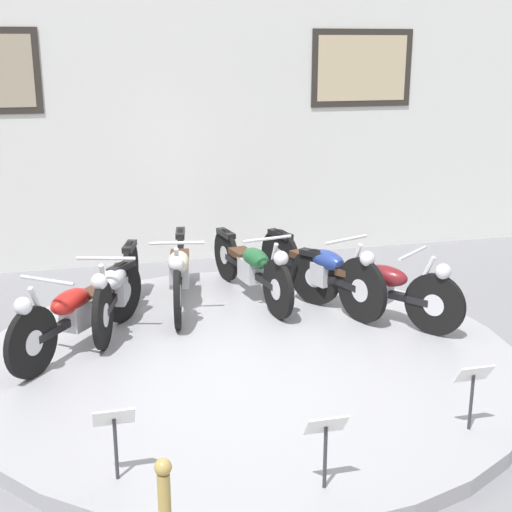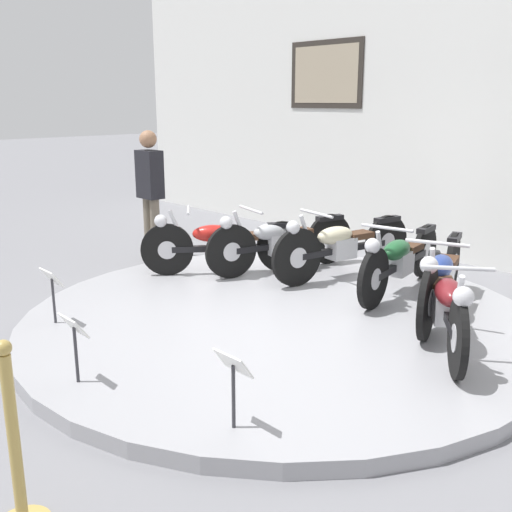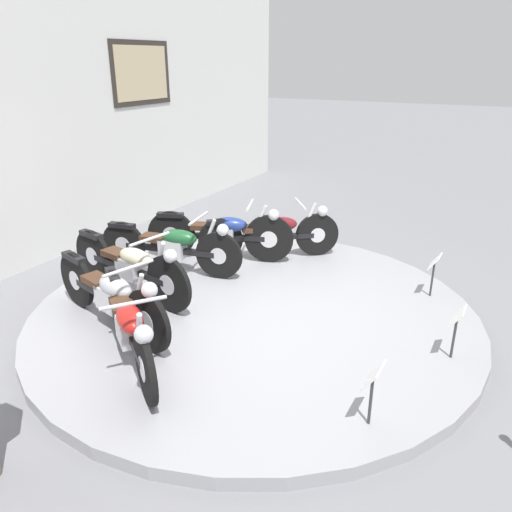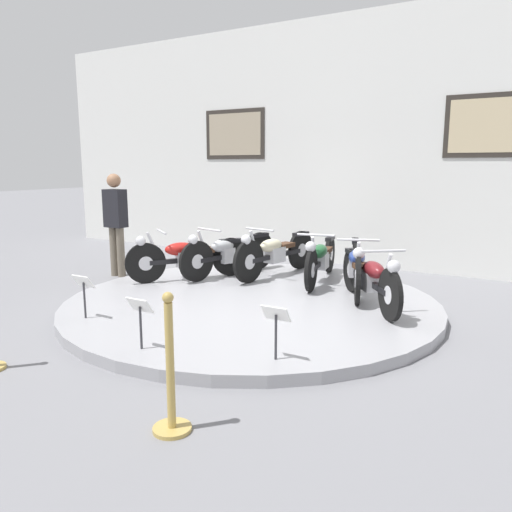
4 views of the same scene
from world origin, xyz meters
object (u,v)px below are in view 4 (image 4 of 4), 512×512
object	(u,v)px
motorcycle_red	(187,256)
visitor_standing	(116,219)
motorcycle_cream	(275,252)
info_placard_front_centre	(140,312)
motorcycle_silver	(228,252)
motorcycle_blue	(356,264)
info_placard_front_right	(276,321)
stanchion_post_right_of_entry	(171,386)
motorcycle_maroon	(370,277)
motorcycle_green	(321,257)
info_placard_front_left	(84,287)

from	to	relation	value
motorcycle_red	visitor_standing	world-z (taller)	visitor_standing
motorcycle_cream	info_placard_front_centre	xyz separation A→B (m)	(0.39, -3.48, -0.02)
motorcycle_silver	motorcycle_blue	bearing A→B (deg)	0.09
info_placard_front_centre	visitor_standing	distance (m)	3.97
motorcycle_red	info_placard_front_right	bearing A→B (deg)	-38.79
visitor_standing	info_placard_front_right	bearing A→B (deg)	-27.66
info_placard_front_centre	info_placard_front_right	distance (m)	1.31
motorcycle_blue	stanchion_post_right_of_entry	bearing A→B (deg)	-89.69
motorcycle_silver	motorcycle_cream	world-z (taller)	motorcycle_cream
motorcycle_blue	motorcycle_maroon	xyz separation A→B (m)	(0.38, -0.57, -0.02)
motorcycle_silver	motorcycle_maroon	size ratio (longest dim) A/B	1.22
motorcycle_maroon	info_placard_front_right	world-z (taller)	motorcycle_maroon
motorcycle_green	motorcycle_blue	xyz separation A→B (m)	(0.67, -0.33, 0.02)
info_placard_front_left	visitor_standing	distance (m)	2.82
motorcycle_red	motorcycle_maroon	distance (m)	2.89
motorcycle_silver	motorcycle_maroon	xyz separation A→B (m)	(2.50, -0.57, -0.01)
info_placard_front_centre	motorcycle_cream	bearing A→B (deg)	96.44
info_placard_front_centre	stanchion_post_right_of_entry	distance (m)	1.39
motorcycle_maroon	stanchion_post_right_of_entry	xyz separation A→B (m)	(-0.36, -3.44, -0.15)
motorcycle_red	stanchion_post_right_of_entry	xyz separation A→B (m)	(2.53, -3.44, -0.15)
motorcycle_silver	motorcycle_blue	distance (m)	2.12
motorcycle_red	stanchion_post_right_of_entry	distance (m)	4.27
motorcycle_blue	info_placard_front_right	bearing A→B (deg)	-86.15
motorcycle_blue	motorcycle_red	bearing A→B (deg)	-167.11
info_placard_front_centre	stanchion_post_right_of_entry	world-z (taller)	stanchion_post_right_of_entry
info_placard_front_centre	info_placard_front_right	world-z (taller)	same
motorcycle_blue	info_placard_front_right	distance (m)	2.74
motorcycle_maroon	visitor_standing	world-z (taller)	visitor_standing
motorcycle_cream	motorcycle_blue	bearing A→B (deg)	-12.88
info_placard_front_left	motorcycle_blue	bearing A→B (deg)	49.82
info_placard_front_left	info_placard_front_right	size ratio (longest dim) A/B	1.00
motorcycle_red	motorcycle_maroon	world-z (taller)	motorcycle_red
motorcycle_blue	stanchion_post_right_of_entry	world-z (taller)	stanchion_post_right_of_entry
motorcycle_red	visitor_standing	size ratio (longest dim) A/B	0.92
info_placard_front_centre	stanchion_post_right_of_entry	bearing A→B (deg)	-38.58
info_placard_front_left	visitor_standing	world-z (taller)	visitor_standing
motorcycle_blue	visitor_standing	world-z (taller)	visitor_standing
motorcycle_cream	info_placard_front_right	bearing A→B (deg)	-61.88
motorcycle_cream	motorcycle_blue	world-z (taller)	motorcycle_blue
info_placard_front_right	stanchion_post_right_of_entry	distance (m)	1.30
motorcycle_red	info_placard_front_right	distance (m)	3.45
motorcycle_maroon	info_placard_front_left	size ratio (longest dim) A/B	3.08
motorcycle_cream	visitor_standing	distance (m)	2.74
motorcycle_green	info_placard_front_left	bearing A→B (deg)	-118.15
motorcycle_maroon	info_placard_front_centre	size ratio (longest dim) A/B	3.08
motorcycle_green	motorcycle_maroon	bearing A→B (deg)	-40.74
motorcycle_blue	motorcycle_maroon	world-z (taller)	motorcycle_blue
info_placard_front_right	info_placard_front_centre	bearing A→B (deg)	-161.66
visitor_standing	motorcycle_cream	bearing A→B (deg)	18.77
motorcycle_silver	info_placard_front_left	xyz separation A→B (m)	(-0.19, -2.73, -0.01)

